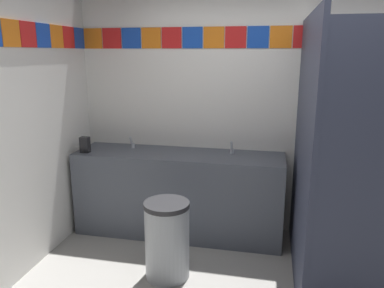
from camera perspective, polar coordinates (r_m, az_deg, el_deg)
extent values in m
cube|color=white|center=(3.87, 11.32, 6.42)|extent=(3.90, 0.08, 2.75)
cube|color=orange|center=(4.24, -14.94, 15.33)|extent=(0.21, 0.01, 0.21)
cube|color=red|center=(4.15, -12.17, 15.53)|extent=(0.21, 0.01, 0.21)
cube|color=#1947B7|center=(4.07, -9.27, 15.69)|extent=(0.21, 0.01, 0.21)
cube|color=orange|center=(4.00, -6.26, 15.82)|extent=(0.21, 0.01, 0.21)
cube|color=red|center=(3.94, -3.15, 15.92)|extent=(0.21, 0.01, 0.21)
cube|color=#1947B7|center=(3.89, 0.07, 15.96)|extent=(0.21, 0.01, 0.21)
cube|color=orange|center=(3.85, 3.35, 15.96)|extent=(0.21, 0.01, 0.21)
cube|color=red|center=(3.82, 6.69, 15.91)|extent=(0.21, 0.01, 0.21)
cube|color=#1947B7|center=(3.80, 10.07, 15.81)|extent=(0.21, 0.01, 0.21)
cube|color=orange|center=(3.80, 13.46, 15.65)|extent=(0.21, 0.01, 0.21)
cube|color=red|center=(3.81, 16.84, 15.44)|extent=(0.21, 0.01, 0.21)
cube|color=#1947B7|center=(3.83, 20.18, 15.18)|extent=(0.21, 0.01, 0.21)
cube|color=orange|center=(3.87, 23.46, 14.88)|extent=(0.21, 0.01, 0.21)
cube|color=red|center=(3.91, 26.67, 14.54)|extent=(0.21, 0.01, 0.21)
cube|color=orange|center=(3.31, -25.97, 15.01)|extent=(0.01, 0.21, 0.21)
cube|color=red|center=(3.48, -23.78, 15.09)|extent=(0.01, 0.21, 0.21)
cube|color=#1947B7|center=(3.65, -21.80, 15.16)|extent=(0.01, 0.21, 0.21)
cube|color=orange|center=(3.83, -20.00, 15.20)|extent=(0.01, 0.21, 0.21)
cube|color=red|center=(4.02, -18.36, 15.22)|extent=(0.01, 0.21, 0.21)
cube|color=#1947B7|center=(4.20, -16.87, 15.23)|extent=(0.01, 0.21, 0.21)
cube|color=#4C515B|center=(3.90, -2.01, -7.58)|extent=(2.11, 0.56, 0.87)
cube|color=#4C515B|center=(4.03, -1.15, -1.02)|extent=(2.11, 0.03, 0.08)
cylinder|color=silver|center=(3.91, -9.70, -1.89)|extent=(0.34, 0.34, 0.10)
cylinder|color=silver|center=(3.67, 5.87, -2.84)|extent=(0.34, 0.34, 0.10)
cylinder|color=silver|center=(4.02, -9.01, -0.27)|extent=(0.04, 0.04, 0.05)
cylinder|color=silver|center=(3.96, -9.31, 0.55)|extent=(0.02, 0.06, 0.09)
cylinder|color=silver|center=(3.78, 6.13, -1.08)|extent=(0.04, 0.04, 0.05)
cylinder|color=silver|center=(3.71, 6.08, -0.23)|extent=(0.02, 0.06, 0.09)
cube|color=black|center=(3.94, -16.06, -0.11)|extent=(0.09, 0.07, 0.16)
cylinder|color=black|center=(3.91, -16.31, -1.12)|extent=(0.02, 0.02, 0.03)
cube|color=#33384C|center=(3.14, 16.69, -1.22)|extent=(0.04, 1.55, 2.15)
cylinder|color=silver|center=(2.39, 18.66, -3.35)|extent=(0.02, 0.02, 0.10)
cylinder|color=white|center=(3.78, 24.02, -13.48)|extent=(0.38, 0.38, 0.40)
torus|color=white|center=(3.69, 24.35, -10.49)|extent=(0.39, 0.39, 0.05)
cube|color=white|center=(3.82, 23.94, -7.10)|extent=(0.34, 0.17, 0.34)
cylinder|color=#999EA3|center=(3.23, -3.82, -14.72)|extent=(0.37, 0.37, 0.63)
cylinder|color=#262628|center=(3.09, -3.92, -9.25)|extent=(0.38, 0.38, 0.04)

